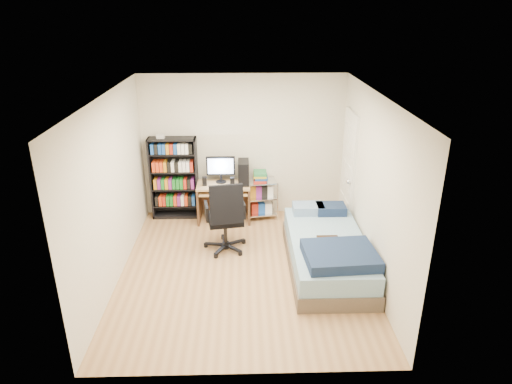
{
  "coord_description": "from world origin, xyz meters",
  "views": [
    {
      "loc": [
        0.01,
        -5.65,
        3.55
      ],
      "look_at": [
        0.18,
        0.4,
        1.05
      ],
      "focal_mm": 32.0,
      "sensor_mm": 36.0,
      "label": 1
    }
  ],
  "objects_px": {
    "office_chair": "(226,229)",
    "bed": "(327,252)",
    "computer_desk": "(229,187)",
    "media_shelf": "(174,177)"
  },
  "relations": [
    {
      "from": "computer_desk",
      "to": "office_chair",
      "type": "xyz_separation_m",
      "value": [
        -0.03,
        -1.1,
        -0.25
      ]
    },
    {
      "from": "office_chair",
      "to": "computer_desk",
      "type": "bearing_deg",
      "value": 78.86
    },
    {
      "from": "media_shelf",
      "to": "bed",
      "type": "bearing_deg",
      "value": -37.14
    },
    {
      "from": "bed",
      "to": "office_chair",
      "type": "bearing_deg",
      "value": 158.66
    },
    {
      "from": "media_shelf",
      "to": "office_chair",
      "type": "xyz_separation_m",
      "value": [
        0.93,
        -1.24,
        -0.38
      ]
    },
    {
      "from": "computer_desk",
      "to": "office_chair",
      "type": "bearing_deg",
      "value": -91.39
    },
    {
      "from": "media_shelf",
      "to": "computer_desk",
      "type": "relative_size",
      "value": 1.32
    },
    {
      "from": "office_chair",
      "to": "media_shelf",
      "type": "bearing_deg",
      "value": 117.04
    },
    {
      "from": "office_chair",
      "to": "bed",
      "type": "xyz_separation_m",
      "value": [
        1.47,
        -0.57,
        -0.09
      ]
    },
    {
      "from": "computer_desk",
      "to": "bed",
      "type": "height_order",
      "value": "computer_desk"
    }
  ]
}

